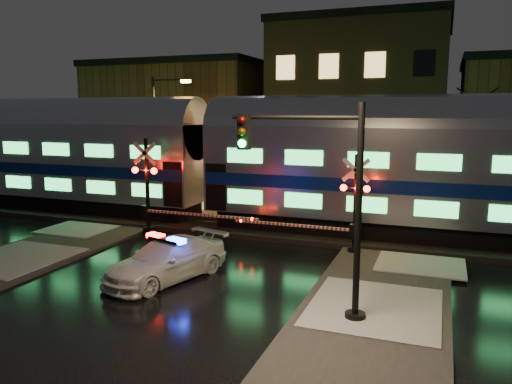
% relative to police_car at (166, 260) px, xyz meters
% --- Properties ---
extents(ground, '(120.00, 120.00, 0.00)m').
position_rel_police_car_xyz_m(ground, '(0.28, 2.68, -0.67)').
color(ground, black).
rests_on(ground, ground).
extents(ballast, '(90.00, 4.20, 0.24)m').
position_rel_police_car_xyz_m(ballast, '(0.28, 7.68, -0.55)').
color(ballast, black).
rests_on(ballast, ground).
extents(sidewalk_right, '(4.00, 20.00, 0.12)m').
position_rel_police_car_xyz_m(sidewalk_right, '(6.78, -3.32, -0.61)').
color(sidewalk_right, '#2D2D2D').
rests_on(sidewalk_right, ground).
extents(building_left, '(14.00, 10.00, 9.00)m').
position_rel_police_car_xyz_m(building_left, '(-12.72, 24.68, 3.83)').
color(building_left, brown).
rests_on(building_left, ground).
extents(building_mid, '(12.00, 11.00, 11.50)m').
position_rel_police_car_xyz_m(building_mid, '(2.28, 25.18, 5.08)').
color(building_mid, brown).
rests_on(building_mid, ground).
extents(train, '(51.00, 3.12, 5.92)m').
position_rel_police_car_xyz_m(train, '(-2.19, 7.68, 2.72)').
color(train, black).
rests_on(train, ballast).
extents(police_car, '(3.09, 4.89, 1.48)m').
position_rel_police_car_xyz_m(police_car, '(0.00, 0.00, 0.00)').
color(police_car, white).
rests_on(police_car, ground).
extents(crossing_signal_right, '(5.49, 0.64, 3.88)m').
position_rel_police_car_xyz_m(crossing_signal_right, '(4.92, 4.98, 0.94)').
color(crossing_signal_right, black).
rests_on(crossing_signal_right, ground).
extents(crossing_signal_left, '(6.08, 0.67, 4.30)m').
position_rel_police_car_xyz_m(crossing_signal_left, '(-3.60, 4.99, 1.12)').
color(crossing_signal_left, black).
rests_on(crossing_signal_left, ground).
extents(traffic_light, '(3.70, 0.68, 5.72)m').
position_rel_police_car_xyz_m(traffic_light, '(5.50, -1.29, 2.38)').
color(traffic_light, black).
rests_on(traffic_light, ground).
extents(streetlight, '(2.48, 0.26, 7.41)m').
position_rel_police_car_xyz_m(streetlight, '(-7.37, 11.68, 3.61)').
color(streetlight, black).
rests_on(streetlight, ground).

